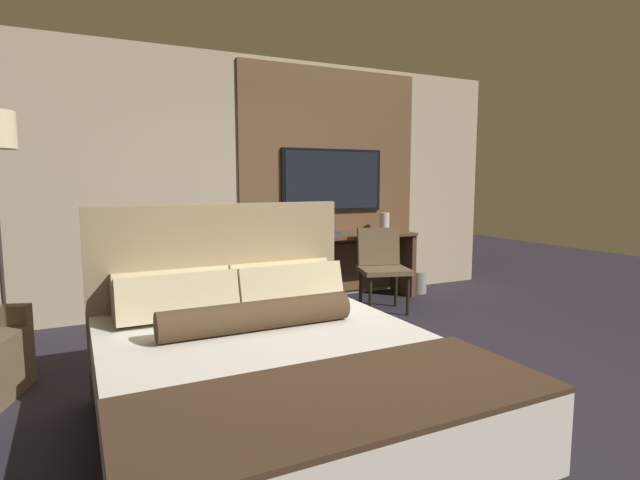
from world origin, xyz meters
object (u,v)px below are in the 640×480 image
Objects in this scene: bed at (271,380)px; waste_bin at (418,282)px; desk at (341,256)px; tv at (333,180)px; desk_chair at (381,261)px; vase_tall at (384,222)px; book at (330,234)px.

bed is 7.81× the size of waste_bin.
desk reaches higher than waste_bin.
tv is 1.71m from waste_bin.
tv is 1.20m from desk_chair.
vase_tall is 0.89× the size of book.
bed is 3.63m from tv.
vase_tall reaches higher than desk_chair.
waste_bin is (1.08, -0.09, -0.40)m from desk.
waste_bin is (1.08, -0.30, -1.29)m from tv.
bed is at bearing -123.39° from book.
waste_bin is (0.44, -0.12, -0.77)m from vase_tall.
desk is 0.31m from book.
book is (-0.14, -0.21, -0.62)m from tv.
waste_bin is at bearing 44.88° from desk_chair.
vase_tall is at bearing 2.97° from book.
vase_tall is (0.43, 0.60, 0.37)m from desk_chair.
tv is 0.84m from vase_tall.
tv reaches higher than book.
bed is at bearing -118.75° from desk_chair.
desk_chair reaches higher than desk.
desk_chair is (2.11, 2.12, 0.19)m from bed.
tv reaches higher than desk.
desk_chair is 0.83m from vase_tall.
bed is 9.41× the size of vase_tall.
book is (1.77, 2.68, 0.46)m from bed.
desk is 0.61m from desk_chair.
bed is 3.96m from waste_bin.
vase_tall reaches higher than waste_bin.
vase_tall is 0.78m from book.
desk is 1.37× the size of tv.
desk_chair is at bearing -70.63° from desk.
vase_tall is at bearing -15.31° from tv.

